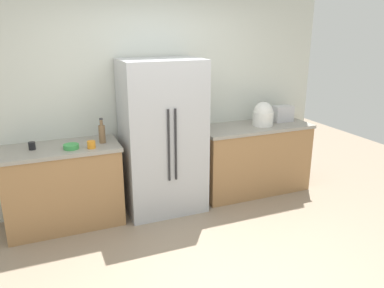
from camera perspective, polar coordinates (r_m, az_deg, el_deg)
The scene contains 11 objects.
ground_plane at distance 3.61m, azimuth 2.46°, elevation -19.11°, with size 9.48×9.48×0.00m, color gray.
kitchen_back_panel at distance 4.66m, azimuth -6.82°, elevation 9.27°, with size 4.74×0.10×3.00m, color silver.
counter_left at distance 4.43m, azimuth -18.83°, elevation -6.05°, with size 1.24×0.62×0.92m.
counter_right at distance 5.12m, azimuth 9.21°, elevation -2.14°, with size 1.49×0.62×0.92m.
refrigerator at distance 4.43m, azimuth -4.46°, elevation 1.02°, with size 0.92×0.68×1.81m.
toaster at distance 5.25m, azimuth 13.56°, elevation 4.50°, with size 0.27×0.16×0.21m, color silver.
rice_cooker at distance 4.98m, azimuth 10.73°, elevation 4.39°, with size 0.27×0.27×0.31m.
bottle_a at distance 4.26m, azimuth -13.48°, elevation 1.62°, with size 0.07×0.07×0.28m.
cup_a at distance 4.12m, azimuth -15.00°, elevation -0.09°, with size 0.09×0.09×0.08m, color orange.
cup_b at distance 4.27m, azimuth -23.08°, elevation -0.26°, with size 0.07×0.07×0.08m, color black.
bowl_a at distance 4.16m, azimuth -17.83°, elevation -0.38°, with size 0.16×0.16×0.05m, color green.
Camera 1 is at (-1.24, -2.63, 2.15)m, focal length 35.21 mm.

